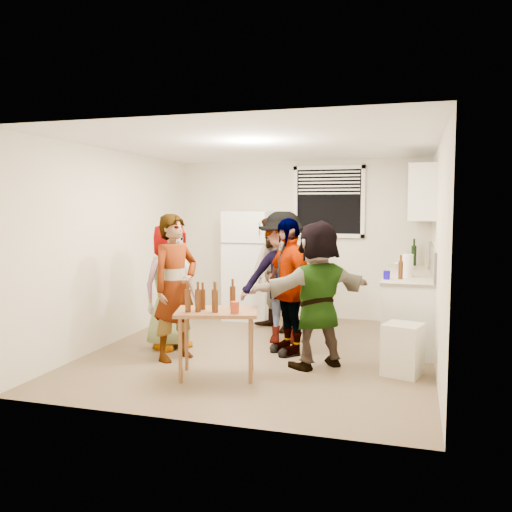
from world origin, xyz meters
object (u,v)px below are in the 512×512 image
(guest_stripe, at_px, (176,359))
(guest_black, at_px, (288,353))
(serving_table, at_px, (217,376))
(beer_bottle_table, at_px, (203,309))
(guest_back_right, at_px, (282,342))
(wine_bottle, at_px, (414,265))
(guest_orange, at_px, (317,366))
(blue_cup, at_px, (387,279))
(guest_back_left, at_px, (274,331))
(refrigerator, at_px, (249,265))
(trash_bin, at_px, (403,352))
(red_cup, at_px, (235,313))
(beer_bottle_counter, at_px, (400,279))
(guest_grey, at_px, (171,347))
(kettle, at_px, (406,269))

(guest_stripe, bearing_deg, guest_black, -37.00)
(serving_table, height_order, beer_bottle_table, beer_bottle_table)
(beer_bottle_table, height_order, guest_back_right, beer_bottle_table)
(wine_bottle, relative_size, guest_orange, 0.18)
(blue_cup, height_order, beer_bottle_table, blue_cup)
(guest_back_left, bearing_deg, beer_bottle_table, -57.46)
(guest_back_left, bearing_deg, serving_table, -53.49)
(guest_black, bearing_deg, refrigerator, 168.74)
(trash_bin, relative_size, guest_orange, 0.33)
(blue_cup, relative_size, guest_stripe, 0.06)
(red_cup, relative_size, guest_back_left, 0.07)
(beer_bottle_counter, bearing_deg, red_cup, -134.05)
(beer_bottle_table, bearing_deg, guest_back_left, 84.54)
(trash_bin, height_order, red_cup, red_cup)
(guest_stripe, xyz_separation_m, guest_black, (1.20, 0.61, 0.00))
(refrigerator, bearing_deg, guest_grey, -101.99)
(blue_cup, distance_m, beer_bottle_table, 2.32)
(wine_bottle, relative_size, guest_back_right, 0.17)
(wine_bottle, xyz_separation_m, serving_table, (-1.95, -3.15, -0.90))
(guest_stripe, bearing_deg, trash_bin, -61.20)
(guest_back_left, bearing_deg, guest_orange, -22.20)
(kettle, xyz_separation_m, blue_cup, (-0.21, -1.15, 0.00))
(kettle, xyz_separation_m, wine_bottle, (0.10, 0.54, 0.00))
(refrigerator, bearing_deg, trash_bin, -44.21)
(guest_grey, relative_size, guest_back_left, 0.95)
(kettle, height_order, guest_black, kettle)
(guest_back_right, bearing_deg, serving_table, -105.90)
(wine_bottle, height_order, blue_cup, wine_bottle)
(refrigerator, bearing_deg, kettle, -8.10)
(blue_cup, xyz_separation_m, guest_grey, (-2.62, -0.51, -0.90))
(kettle, distance_m, serving_table, 3.32)
(kettle, height_order, beer_bottle_table, kettle)
(serving_table, relative_size, guest_grey, 0.53)
(blue_cup, distance_m, serving_table, 2.37)
(serving_table, bearing_deg, refrigerator, 100.58)
(guest_back_right, bearing_deg, guest_orange, -61.31)
(red_cup, distance_m, guest_black, 1.41)
(wine_bottle, relative_size, guest_black, 0.18)
(beer_bottle_counter, height_order, guest_back_left, beer_bottle_counter)
(wine_bottle, xyz_separation_m, trash_bin, (-0.09, -2.54, -0.65))
(kettle, relative_size, guest_orange, 0.13)
(guest_stripe, height_order, guest_black, guest_stripe)
(serving_table, bearing_deg, guest_back_right, 78.78)
(trash_bin, height_order, guest_black, trash_bin)
(guest_stripe, bearing_deg, beer_bottle_counter, -41.26)
(serving_table, bearing_deg, wine_bottle, 58.28)
(kettle, relative_size, beer_bottle_counter, 0.98)
(guest_black, bearing_deg, guest_back_left, 161.43)
(guest_stripe, height_order, guest_back_right, guest_back_right)
(guest_stripe, xyz_separation_m, guest_back_left, (0.75, 1.70, 0.00))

